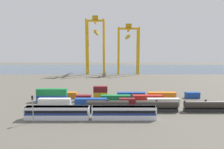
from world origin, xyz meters
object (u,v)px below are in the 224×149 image
Objects in this scene: shipping_container_3 at (164,102)px; gantry_crane_central at (129,43)px; passenger_train at (92,112)px; freight_tank_row at (158,106)px; shipping_container_12 at (132,95)px; signal_mast at (34,105)px; shipping_container_2 at (128,102)px; shipping_container_7 at (117,98)px; shipping_container_9 at (71,95)px; shipping_container_13 at (163,95)px; gantry_crane_west at (97,39)px.

gantry_crane_central is at bearing 92.98° from shipping_container_3.
passenger_train is 22.98m from freight_tank_row.
signal_mast is at bearing -135.99° from shipping_container_12.
freight_tank_row is 12.56m from shipping_container_2.
shipping_container_7 is at bearing 45.10° from signal_mast.
shipping_container_7 is at bearing -140.19° from shipping_container_12.
freight_tank_row is 38.90m from shipping_container_9.
shipping_container_13 is (40.07, 0.00, 0.00)m from shipping_container_9.
shipping_container_7 is at bearing -164.23° from shipping_container_13.
gantry_crane_west is at bearing 100.78° from shipping_container_2.
signal_mast is (-16.36, -3.03, 2.98)m from passenger_train.
shipping_container_9 and shipping_container_13 have the same top height.
freight_tank_row is 1.12× the size of gantry_crane_central.
gantry_crane_central is (-7.63, 93.30, 25.20)m from shipping_container_13.
gantry_crane_west is (8.70, 123.31, 24.79)m from signal_mast.
shipping_container_2 is at bearing -94.56° from gantry_crane_central.
gantry_crane_central reaches higher than shipping_container_9.
shipping_container_12 and shipping_container_13 have the same top height.
shipping_container_2 is 0.50× the size of shipping_container_13.
shipping_container_9 is at bearing 180.00° from shipping_container_12.
shipping_container_2 and shipping_container_9 have the same top height.
shipping_container_7 is 20.67m from shipping_container_9.
shipping_container_2 is 0.12× the size of gantry_crane_west.
shipping_container_12 is (-6.86, 19.63, -0.65)m from freight_tank_row.
signal_mast reaches higher than shipping_container_7.
freight_tank_row is 39.64m from signal_mast.
gantry_crane_west is (-33.70, 104.56, 28.61)m from shipping_container_3.
shipping_container_2 is at bearing -25.34° from shipping_container_9.
shipping_container_7 is 104.10m from gantry_crane_west.
shipping_container_9 is (-19.87, 5.71, 0.00)m from shipping_container_7.
freight_tank_row is 9.31m from shipping_container_3.
gantry_crane_west is at bearing 99.01° from shipping_container_7.
shipping_container_3 and shipping_container_9 have the same top height.
gantry_crane_west is 28.46m from gantry_crane_central.
signal_mast is 0.66× the size of shipping_container_13.
signal_mast is 46.52m from shipping_container_3.
gantry_crane_west reaches higher than signal_mast.
shipping_container_3 is 0.28× the size of gantry_crane_central.
shipping_container_2 is (12.24, 15.72, -0.84)m from passenger_train.
gantry_crane_west is 1.16× the size of gantry_crane_central.
freight_tank_row is at bearing -117.77° from shipping_container_3.
shipping_container_13 is at bearing 34.08° from signal_mast.
freight_tank_row reaches higher than shipping_container_3.
signal_mast is 0.16× the size of gantry_crane_west.
freight_tank_row is at bearing -75.40° from gantry_crane_west.
passenger_train is 5.01× the size of signal_mast.
freight_tank_row is at bearing -108.32° from shipping_container_13.
freight_tank_row is 0.97× the size of gantry_crane_west.
signal_mast is 34.41m from shipping_container_2.
shipping_container_13 is 103.84m from gantry_crane_west.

